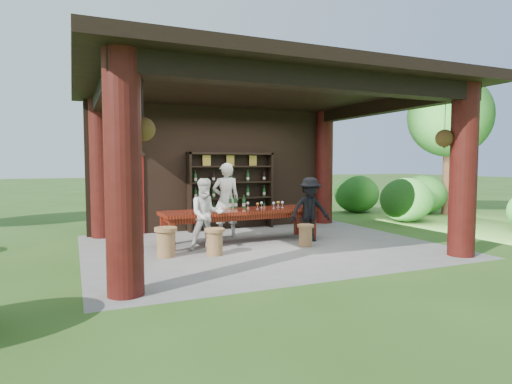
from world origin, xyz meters
name	(u,v)px	position (x,y,z in m)	size (l,w,h in m)	color
ground	(263,246)	(0.00, 0.00, 0.00)	(90.00, 90.00, 0.00)	#2D5119
pavilion	(255,148)	(-0.01, 0.43, 2.13)	(7.50, 6.00, 3.60)	slate
wine_shelf	(231,191)	(0.15, 2.45, 1.05)	(2.36, 0.36, 2.08)	black
tasting_table	(241,214)	(-0.28, 0.60, 0.64)	(3.65, 1.05, 0.75)	#4F0E0B
stool_near_left	(215,241)	(-1.26, -0.47, 0.28)	(0.40, 0.40, 0.53)	olive
stool_near_right	(306,235)	(0.82, -0.40, 0.25)	(0.36, 0.36, 0.47)	olive
stool_far_left	(166,241)	(-2.17, -0.25, 0.30)	(0.43, 0.43, 0.57)	olive
host	(226,200)	(-0.36, 1.41, 0.90)	(0.66, 0.43, 1.80)	silver
guest_woman	(206,214)	(-1.26, 0.08, 0.74)	(0.72, 0.56, 1.49)	silver
guest_man	(310,209)	(1.21, 0.07, 0.74)	(0.95, 0.55, 1.47)	black
table_bottles	(237,201)	(-0.28, 0.90, 0.90)	(0.39, 0.17, 0.31)	#194C1E
table_glasses	(260,205)	(0.21, 0.65, 0.82)	(2.15, 0.34, 0.15)	silver
napkin_basket	(205,208)	(-1.15, 0.51, 0.82)	(0.26, 0.18, 0.14)	#BF6672
shrubs	(376,207)	(4.20, 1.44, 0.55)	(20.59, 9.13, 1.36)	#194C14
trees	(332,106)	(2.91, 1.83, 3.37)	(20.80, 10.22, 4.80)	#3F2819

